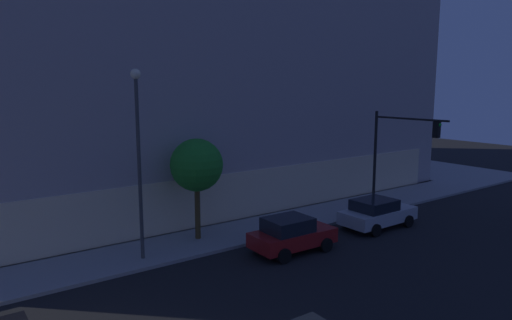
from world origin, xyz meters
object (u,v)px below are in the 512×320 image
(traffic_light_far_corner, at_px, (397,145))
(car_red, at_px, (291,234))
(modern_building, at_px, (146,55))
(sidewalk_tree, at_px, (197,165))
(car_silver, at_px, (377,213))
(street_lamp_sidewalk, at_px, (138,143))

(traffic_light_far_corner, bearing_deg, car_red, -171.92)
(modern_building, relative_size, sidewalk_tree, 7.03)
(car_red, bearing_deg, car_silver, 1.20)
(car_red, height_order, car_silver, car_red)
(street_lamp_sidewalk, distance_m, car_silver, 13.47)
(modern_building, distance_m, street_lamp_sidewalk, 20.00)
(modern_building, xyz_separation_m, car_red, (-1.80, -20.66, -9.30))
(car_silver, bearing_deg, sidewalk_tree, 157.45)
(modern_building, bearing_deg, sidewalk_tree, -105.41)
(modern_building, height_order, car_red, modern_building)
(street_lamp_sidewalk, distance_m, car_red, 8.14)
(traffic_light_far_corner, distance_m, sidewalk_tree, 12.36)
(modern_building, relative_size, car_red, 8.67)
(sidewalk_tree, bearing_deg, modern_building, 74.59)
(sidewalk_tree, bearing_deg, traffic_light_far_corner, -12.08)
(traffic_light_far_corner, xyz_separation_m, sidewalk_tree, (-12.08, 2.58, -0.40))
(traffic_light_far_corner, relative_size, sidewalk_tree, 1.20)
(street_lamp_sidewalk, xyz_separation_m, car_silver, (12.38, -2.81, -4.49))
(traffic_light_far_corner, xyz_separation_m, street_lamp_sidewalk, (-15.39, 1.63, 1.06))
(sidewalk_tree, xyz_separation_m, car_silver, (9.07, -3.77, -3.03))
(traffic_light_far_corner, height_order, sidewalk_tree, traffic_light_far_corner)
(sidewalk_tree, bearing_deg, car_silver, -22.55)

